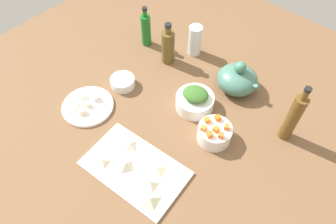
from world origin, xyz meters
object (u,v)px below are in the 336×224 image
bottle_2 (293,117)px  drinking_glass_0 (195,40)px  cutting_board (135,168)px  teapot (237,79)px  bowl_greens (195,102)px  bottle_1 (146,29)px  bowl_small_side (123,82)px  bottle_0 (168,46)px  bowl_carrots (214,133)px  plate_tofu (88,106)px

bottle_2 → drinking_glass_0: 55.25cm
cutting_board → teapot: 54.69cm
bowl_greens → drinking_glass_0: drinking_glass_0 is taller
cutting_board → teapot: (4.62, 54.28, 4.80)cm
drinking_glass_0 → bottle_1: bearing=-154.4°
teapot → bottle_2: bearing=-16.0°
bowl_small_side → bottle_2: bottle_2 is taller
bowl_greens → teapot: bearing=70.9°
bottle_0 → bottle_2: bottle_2 is taller
bowl_carrots → teapot: 27.41cm
plate_tofu → drinking_glass_0: 54.79cm
cutting_board → drinking_glass_0: 64.25cm
bottle_1 → drinking_glass_0: (20.63, 9.86, -1.08)cm
teapot → bottle_1: size_ratio=0.93×
bowl_small_side → bottle_1: size_ratio=0.52×
cutting_board → bottle_1: 66.29cm
bottle_1 → drinking_glass_0: size_ratio=1.38×
bowl_carrots → drinking_glass_0: size_ratio=0.88×
bowl_carrots → plate_tofu: bearing=-155.0°
bottle_1 → cutting_board: bearing=-49.5°
teapot → cutting_board: bearing=-94.9°
bottle_0 → drinking_glass_0: size_ratio=1.40×
bowl_small_side → bottle_2: size_ratio=0.39×
bottle_0 → drinking_glass_0: 13.14cm
bowl_greens → drinking_glass_0: bearing=128.9°
bottle_0 → bottle_1: bearing=172.3°
bowl_greens → bottle_1: 43.71cm
plate_tofu → bottle_0: 42.41cm
bowl_carrots → teapot: size_ratio=0.68×
teapot → bottle_0: bottle_0 is taller
bowl_greens → teapot: teapot is taller
bottle_0 → drinking_glass_0: bottle_0 is taller
teapot → bowl_carrots: bearing=-72.9°
cutting_board → bowl_greens: 35.24cm
bowl_carrots → bowl_small_side: (-44.15, -4.01, -1.23)cm
plate_tofu → bottle_1: 45.00cm
bowl_small_side → bottle_1: bearing=113.4°
teapot → bottle_2: size_ratio=0.69×
drinking_glass_0 → bottle_0: bearing=-114.2°
bowl_small_side → drinking_glass_0: size_ratio=0.72×
bowl_greens → teapot: (6.63, 19.18, 2.38)cm
cutting_board → bottle_2: size_ratio=1.34×
cutting_board → bowl_carrots: bowl_carrots is taller
bottle_1 → bottle_2: (74.09, -3.48, 3.02)cm
bottle_2 → bowl_small_side: bearing=-160.3°
teapot → bottle_2: 28.41cm
cutting_board → drinking_glass_0: size_ratio=2.49×
cutting_board → bottle_0: (-27.47, 48.04, 7.72)cm
teapot → drinking_glass_0: (-26.72, 5.69, 1.73)cm
bowl_greens → bowl_carrots: 16.22cm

